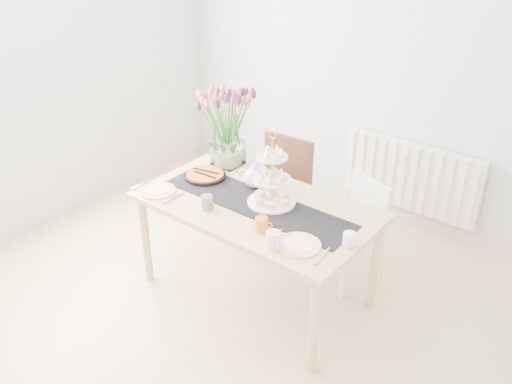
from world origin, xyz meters
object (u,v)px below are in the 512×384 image
Objects in this scene: plate_left at (158,191)px; cream_jug at (349,239)px; mug_white at (273,240)px; teapot at (255,177)px; cake_stand at (272,186)px; chair_brown at (280,184)px; tart_tin at (205,176)px; tulip_vase at (227,115)px; plate_right at (299,245)px; mug_orange at (262,224)px; dining_table at (256,213)px; radiator at (411,177)px; chair_white at (357,223)px; mug_grey at (207,202)px.

cream_jug is at bearing 10.24° from plate_left.
teapot is at bearing 167.30° from mug_white.
chair_brown is at bearing 120.99° from cake_stand.
tart_tin is at bearing -114.03° from chair_brown.
tulip_vase is 1.51× the size of cake_stand.
plate_right is (1.03, -0.30, -0.01)m from tart_tin.
mug_orange is 0.35× the size of plate_right.
dining_table is at bearing 169.90° from mug_white.
plate_left is at bearing -99.07° from tulip_vase.
radiator is 1.58m from teapot.
cake_stand reaches higher than dining_table.
plate_left is at bearing -155.42° from dining_table.
teapot is at bearing 43.21° from plate_left.
mug_white is (0.31, -0.40, -0.08)m from cake_stand.
plate_right is at bearing 73.67° from mug_white.
plate_right is (0.66, -0.41, -0.07)m from teapot.
teapot reaches higher than tart_tin.
cake_stand is at bearing 25.88° from plate_left.
radiator is 1.63m from cake_stand.
dining_table is 2.03× the size of chair_white.
dining_table is 0.77m from chair_brown.
mug_white reaches higher than plate_left.
cake_stand is 5.07× the size of mug_grey.
tulip_vase is at bearing 80.93° from plate_left.
mug_orange is (0.76, -0.31, 0.03)m from tart_tin.
mug_grey is at bearing -179.08° from plate_right.
mug_grey is at bearing -157.71° from mug_white.
plate_right is (0.51, -0.24, 0.08)m from dining_table.
mug_orange is at bearing -46.26° from dining_table.
plate_right reaches higher than plate_left.
teapot reaches higher than cream_jug.
tart_tin is 3.27× the size of mug_grey.
chair_white is 1.10× the size of tulip_vase.
chair_white is 9.91× the size of cream_jug.
mug_white is 0.42× the size of plate_left.
mug_orange is (-0.19, -1.84, 0.35)m from radiator.
chair_white is at bearing 40.65° from plate_left.
plate_right is (0.27, 0.01, -0.04)m from mug_orange.
teapot is 0.78m from plate_right.
teapot is 1.04× the size of plate_left.
chair_white is 0.93m from plate_right.
plate_right is at bearing -20.55° from mug_orange.
teapot is 0.96× the size of plate_right.
mug_orange is at bearing -63.39° from cake_stand.
mug_grey is at bearing -109.16° from radiator.
plate_right is (0.08, -1.84, 0.31)m from radiator.
dining_table is at bearing -105.09° from radiator.
tulip_vase is at bearing 151.05° from plate_right.
chair_brown is 1.12× the size of chair_white.
chair_brown is at bearing 70.01° from tart_tin.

